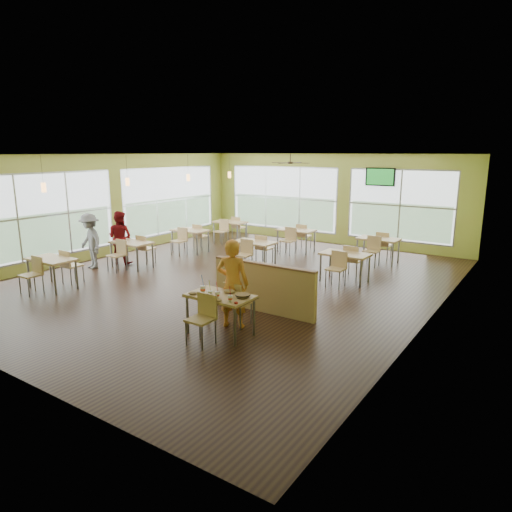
{
  "coord_description": "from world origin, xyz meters",
  "views": [
    {
      "loc": [
        6.9,
        -9.16,
        3.27
      ],
      "look_at": [
        1.37,
        -0.9,
        0.99
      ],
      "focal_mm": 32.0,
      "sensor_mm": 36.0,
      "label": 1
    }
  ],
  "objects_px": {
    "main_table": "(220,301)",
    "food_basket": "(243,296)",
    "half_wall_divider": "(264,288)",
    "man_plaid": "(233,284)"
  },
  "relations": [
    {
      "from": "man_plaid",
      "to": "half_wall_divider",
      "type": "bearing_deg",
      "value": -111.09
    },
    {
      "from": "main_table",
      "to": "food_basket",
      "type": "relative_size",
      "value": 5.56
    },
    {
      "from": "half_wall_divider",
      "to": "man_plaid",
      "type": "height_order",
      "value": "man_plaid"
    },
    {
      "from": "food_basket",
      "to": "half_wall_divider",
      "type": "bearing_deg",
      "value": 107.51
    },
    {
      "from": "main_table",
      "to": "half_wall_divider",
      "type": "height_order",
      "value": "half_wall_divider"
    },
    {
      "from": "half_wall_divider",
      "to": "man_plaid",
      "type": "distance_m",
      "value": 1.07
    },
    {
      "from": "half_wall_divider",
      "to": "man_plaid",
      "type": "bearing_deg",
      "value": -91.99
    },
    {
      "from": "man_plaid",
      "to": "food_basket",
      "type": "bearing_deg",
      "value": 126.01
    },
    {
      "from": "main_table",
      "to": "man_plaid",
      "type": "bearing_deg",
      "value": 94.74
    },
    {
      "from": "half_wall_divider",
      "to": "food_basket",
      "type": "xyz_separation_m",
      "value": [
        0.42,
        -1.34,
        0.26
      ]
    }
  ]
}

